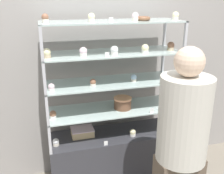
{
  "coord_description": "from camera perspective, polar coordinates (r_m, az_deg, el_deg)",
  "views": [
    {
      "loc": [
        -0.63,
        -2.26,
        1.87
      ],
      "look_at": [
        0.0,
        0.0,
        1.06
      ],
      "focal_mm": 42.0,
      "sensor_mm": 36.0,
      "label": 1
    }
  ],
  "objects": [
    {
      "name": "cupcake_10",
      "position": [
        2.23,
        -6.28,
        7.59
      ],
      "size": [
        0.07,
        0.07,
        0.08
      ],
      "color": "white",
      "rests_on": "display_riser_upper"
    },
    {
      "name": "display_riser_upper",
      "position": [
        2.39,
        0.0,
        7.15
      ],
      "size": [
        1.25,
        0.43,
        0.28
      ],
      "color": "#B7B7BC",
      "rests_on": "display_riser_middle"
    },
    {
      "name": "cupcake_11",
      "position": [
        2.27,
        0.52,
        7.93
      ],
      "size": [
        0.07,
        0.07,
        0.08
      ],
      "color": "white",
      "rests_on": "display_riser_upper"
    },
    {
      "name": "cupcake_6",
      "position": [
        2.33,
        -4.16,
        0.97
      ],
      "size": [
        0.05,
        0.05,
        0.06
      ],
      "color": "beige",
      "rests_on": "display_riser_middle"
    },
    {
      "name": "cupcake_15",
      "position": [
        2.24,
        -4.49,
        14.83
      ],
      "size": [
        0.06,
        0.06,
        0.07
      ],
      "color": "beige",
      "rests_on": "display_riser_top"
    },
    {
      "name": "price_tag_4",
      "position": [
        2.15,
        -0.2,
        14.36
      ],
      "size": [
        0.04,
        0.0,
        0.04
      ],
      "color": "white",
      "rests_on": "display_riser_top"
    },
    {
      "name": "cupcake_4",
      "position": [
        2.7,
        12.27,
        -3.1
      ],
      "size": [
        0.06,
        0.06,
        0.07
      ],
      "color": "beige",
      "rests_on": "display_riser_lower"
    },
    {
      "name": "cupcake_8",
      "position": [
        2.56,
        13.2,
        2.18
      ],
      "size": [
        0.05,
        0.05,
        0.06
      ],
      "color": "beige",
      "rests_on": "display_riser_middle"
    },
    {
      "name": "cupcake_0",
      "position": [
        2.53,
        -12.11,
        -11.67
      ],
      "size": [
        0.06,
        0.06,
        0.07
      ],
      "color": "beige",
      "rests_on": "display_base"
    },
    {
      "name": "cupcake_17",
      "position": [
        2.5,
        13.67,
        14.8
      ],
      "size": [
        0.06,
        0.06,
        0.07
      ],
      "color": "beige",
      "rests_on": "display_riser_top"
    },
    {
      "name": "display_riser_middle",
      "position": [
        2.46,
        0.0,
        0.82
      ],
      "size": [
        1.25,
        0.43,
        0.28
      ],
      "color": "#B7B7BC",
      "rests_on": "display_riser_lower"
    },
    {
      "name": "layer_cake_centerpiece",
      "position": [
        2.54,
        2.34,
        -3.49
      ],
      "size": [
        0.17,
        0.17,
        0.11
      ],
      "color": "brown",
      "rests_on": "display_riser_lower"
    },
    {
      "name": "cupcake_2",
      "position": [
        2.77,
        11.93,
        -8.82
      ],
      "size": [
        0.06,
        0.06,
        0.07
      ],
      "color": "white",
      "rests_on": "display_base"
    },
    {
      "name": "price_tag_2",
      "position": [
        2.42,
        10.79,
        1.16
      ],
      "size": [
        0.04,
        0.0,
        0.04
      ],
      "color": "white",
      "rests_on": "display_riser_middle"
    },
    {
      "name": "cupcake_12",
      "position": [
        2.36,
        7.22,
        8.23
      ],
      "size": [
        0.07,
        0.07,
        0.08
      ],
      "color": "white",
      "rests_on": "display_riser_upper"
    },
    {
      "name": "sheet_cake_frosted",
      "position": [
        2.65,
        -6.46,
        -9.67
      ],
      "size": [
        0.22,
        0.17,
        0.07
      ],
      "color": "#DBBC84",
      "rests_on": "display_base"
    },
    {
      "name": "display_base",
      "position": [
        2.83,
        0.0,
        -15.13
      ],
      "size": [
        1.25,
        0.43,
        0.56
      ],
      "color": "#333338",
      "rests_on": "ground_plane"
    },
    {
      "name": "donut_glazed",
      "position": [
        2.4,
        6.7,
        14.61
      ],
      "size": [
        0.14,
        0.14,
        0.03
      ],
      "color": "brown",
      "rests_on": "display_riser_top"
    },
    {
      "name": "cupcake_7",
      "position": [
        2.47,
        4.76,
        1.96
      ],
      "size": [
        0.05,
        0.05,
        0.06
      ],
      "color": "beige",
      "rests_on": "display_riser_middle"
    },
    {
      "name": "cupcake_5",
      "position": [
        2.26,
        -13.05,
        -0.09
      ],
      "size": [
        0.05,
        0.05,
        0.06
      ],
      "color": "white",
      "rests_on": "display_riser_middle"
    },
    {
      "name": "display_riser_lower",
      "position": [
        2.56,
        0.0,
        -5.08
      ],
      "size": [
        1.25,
        0.43,
        0.28
      ],
      "color": "#B7B7BC",
      "rests_on": "display_base"
    },
    {
      "name": "price_tag_0",
      "position": [
        2.48,
        -1.35,
        -12.14
      ],
      "size": [
        0.04,
        0.0,
        0.04
      ],
      "color": "white",
      "rests_on": "display_base"
    },
    {
      "name": "customer_figure",
      "position": [
        2.03,
        14.83,
        -12.12
      ],
      "size": [
        0.37,
        0.37,
        1.57
      ],
      "color": "brown",
      "rests_on": "ground_plane"
    },
    {
      "name": "cupcake_1",
      "position": [
        2.64,
        4.53,
        -9.89
      ],
      "size": [
        0.06,
        0.06,
        0.07
      ],
      "color": "white",
      "rests_on": "display_base"
    },
    {
      "name": "display_riser_top",
      "position": [
        2.35,
        0.0,
        13.79
      ],
      "size": [
        1.25,
        0.43,
        0.28
      ],
      "color": "#B7B7BC",
      "rests_on": "display_riser_upper"
    },
    {
      "name": "cupcake_14",
      "position": [
        2.22,
        -14.34,
        14.29
      ],
      "size": [
        0.06,
        0.06,
        0.07
      ],
      "color": "beige",
      "rests_on": "display_riser_top"
    },
    {
      "name": "price_tag_3",
      "position": [
        2.18,
        -1.05,
        7.04
      ],
      "size": [
        0.04,
        0.0,
        0.04
      ],
      "color": "white",
      "rests_on": "display_riser_upper"
    },
    {
      "name": "back_wall",
      "position": [
        2.75,
        -2.01,
        7.06
      ],
      "size": [
        8.0,
        0.05,
        2.6
      ],
      "color": "gray",
      "rests_on": "ground_plane"
    },
    {
      "name": "cupcake_16",
      "position": [
        2.34,
        5.09,
        15.0
      ],
      "size": [
        0.06,
        0.06,
        0.07
      ],
      "color": "beige",
      "rests_on": "display_riser_top"
    },
    {
      "name": "cupcake_13",
      "position": [
        2.54,
        12.68,
        8.66
      ],
      "size": [
        0.07,
        0.07,
        0.08
      ],
      "color": "#CCB28C",
      "rests_on": "display_riser_upper"
    },
    {
      "name": "cupcake_3",
      "position": [
        2.41,
        -12.73,
        -5.88
      ],
      "size": [
        0.06,
        0.06,
        0.07
      ],
      "color": "white",
      "rests_on": "display_riser_lower"
    },
    {
      "name": "price_tag_1",
      "position": [
        2.49,
        8.69,
        -5.09
      ],
      "size": [
        0.04,
        0.0,
        0.04
      ],
      "color": "white",
      "rests_on": "display_riser_lower"
    },
    {
      "name": "cupcake_9",
      "position": [
        2.22,
        -14.0,
        7.13
      ],
      "size": [
        0.07,
        0.07,
        0.08
      ],
      "color": "#CCB28C",
      "rests_on": "display_riser_upper"
    }
  ]
}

